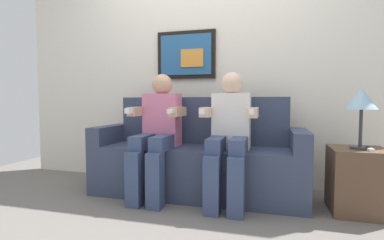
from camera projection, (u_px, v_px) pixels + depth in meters
ground_plane at (187, 206)px, 2.36m from camera, size 5.61×5.61×0.00m
back_wall_assembly at (207, 59)px, 3.01m from camera, size 4.31×0.10×2.60m
couch at (197, 161)px, 2.65m from camera, size 1.91×0.58×0.90m
person_on_left at (158, 130)px, 2.56m from camera, size 0.46×0.56×1.11m
person_on_right at (229, 132)px, 2.39m from camera, size 0.46×0.56×1.11m
side_table_right at (358, 181)px, 2.21m from camera, size 0.40×0.40×0.50m
table_lamp at (362, 102)px, 2.14m from camera, size 0.22×0.22×0.46m
spare_remote_on_table at (369, 149)px, 2.10m from camera, size 0.04×0.13×0.02m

